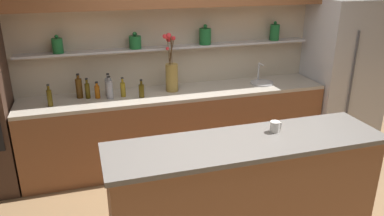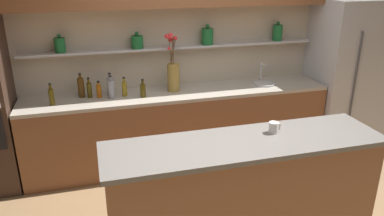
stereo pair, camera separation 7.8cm
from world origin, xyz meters
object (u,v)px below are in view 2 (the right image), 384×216
Objects in this scene: coffee_mug at (274,127)px; bottle_oil_5 at (125,88)px; bottle_oil_4 at (51,96)px; bottle_spirit_2 at (81,87)px; sink_fixture at (264,82)px; bottle_oil_0 at (89,89)px; bottle_sauce_7 at (99,91)px; bottle_oil_6 at (143,90)px; bottle_spirit_1 at (111,89)px; flower_vase at (173,73)px; refrigerator at (347,74)px; bottle_spirit_3 at (110,86)px.

bottle_oil_5 is at bearing 124.12° from coffee_mug.
bottle_spirit_2 is at bearing 32.02° from bottle_oil_4.
bottle_spirit_2 reaches higher than sink_fixture.
bottle_oil_0 is 1.04× the size of bottle_oil_5.
bottle_oil_6 is at bearing -13.50° from bottle_sauce_7.
bottle_sauce_7 is at bearing 13.72° from bottle_oil_4.
bottle_oil_0 is 0.60m from bottle_oil_6.
bottle_spirit_2 reaches higher than coffee_mug.
bottle_oil_4 is at bearing -166.28° from bottle_sauce_7.
flower_vase is at bearing 5.26° from bottle_spirit_1.
flower_vase is at bearing 18.63° from bottle_oil_6.
refrigerator is 3.70m from bottle_oil_4.
bottle_spirit_2 is 0.36m from bottle_oil_4.
sink_fixture reaches higher than bottle_sauce_7.
flower_vase reaches higher than bottle_spirit_2.
bottle_spirit_3 is 0.39m from bottle_oil_6.
bottle_spirit_1 is at bearing 169.89° from bottle_oil_6.
refrigerator is 3.21m from bottle_sauce_7.
bottle_spirit_2 is 1.16× the size of bottle_oil_4.
bottle_spirit_1 is (0.24, -0.08, 0.01)m from bottle_oil_0.
refrigerator is at bearing 39.26° from coffee_mug.
flower_vase is at bearing -3.90° from bottle_spirit_3.
bottle_spirit_2 is at bearing 178.86° from bottle_spirit_3.
bottle_spirit_3 is at bearing 8.59° from bottle_oil_0.
bottle_oil_0 is at bearing -25.70° from bottle_spirit_2.
bottle_oil_0 is at bearing 166.24° from bottle_oil_6.
flower_vase is at bearing 177.97° from sink_fixture.
bottle_spirit_3 reaches higher than sink_fixture.
sink_fixture is 1.11× the size of bottle_spirit_3.
bottle_oil_4 is (-0.63, -0.18, -0.01)m from bottle_spirit_3.
refrigerator is at bearing -1.80° from bottle_oil_0.
sink_fixture is at bearing -1.49° from bottle_oil_0.
bottle_oil_0 is (-3.31, 0.10, 0.04)m from refrigerator.
flower_vase is at bearing 3.88° from bottle_oil_5.
bottle_oil_5 is at bearing -5.19° from bottle_sauce_7.
refrigerator is 9.23× the size of bottle_oil_6.
sink_fixture is 2.13m from bottle_oil_0.
bottle_oil_5 is 1.17× the size of bottle_sauce_7.
coffee_mug is at bearing -55.88° from bottle_oil_5.
bottle_oil_0 is 2.36× the size of coffee_mug.
bottle_spirit_1 reaches higher than bottle_sauce_7.
sink_fixture reaches higher than bottle_oil_6.
refrigerator is at bearing 0.69° from bottle_oil_4.
bottle_spirit_2 is at bearing 177.48° from sink_fixture.
bottle_spirit_2 is at bearing 159.22° from bottle_spirit_1.
bottle_oil_0 is (-0.97, 0.01, -0.12)m from flower_vase.
bottle_oil_6 is at bearing -13.76° from bottle_oil_0.
bottle_sauce_7 is (-0.13, -0.06, -0.03)m from bottle_spirit_3.
bottle_sauce_7 is (0.50, 0.12, -0.02)m from bottle_oil_4.
bottle_oil_6 is (0.20, -0.09, -0.01)m from bottle_oil_5.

